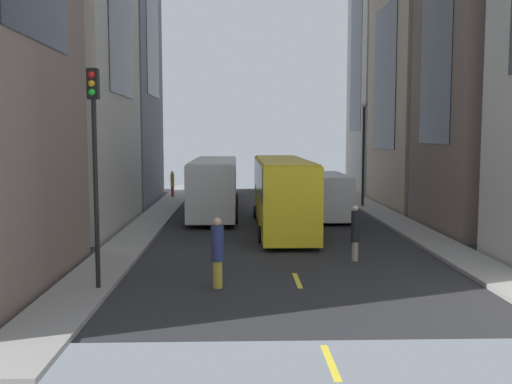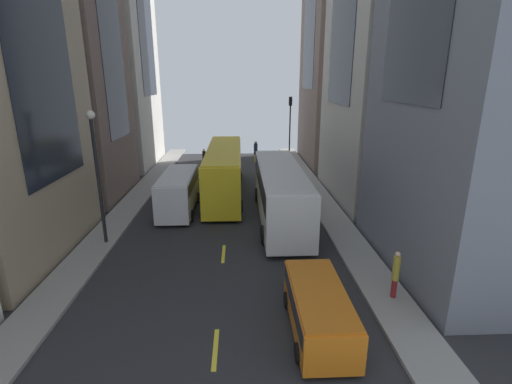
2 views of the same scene
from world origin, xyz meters
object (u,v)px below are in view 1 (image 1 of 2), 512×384
at_px(pedestrian_waiting_curb, 355,232).
at_px(traffic_light_near_corner, 94,139).
at_px(pedestrian_crossing_mid, 172,183).
at_px(streetcar_yellow, 282,188).
at_px(city_bus_white, 214,182).
at_px(delivery_van_white, 327,192).
at_px(pedestrian_walking_far, 217,251).
at_px(car_orange_0, 218,184).

height_order(pedestrian_waiting_curb, traffic_light_near_corner, traffic_light_near_corner).
bearing_deg(pedestrian_crossing_mid, streetcar_yellow, 63.49).
bearing_deg(streetcar_yellow, pedestrian_waiting_curb, -74.14).
distance_m(city_bus_white, delivery_van_white, 6.81).
height_order(city_bus_white, traffic_light_near_corner, traffic_light_near_corner).
xyz_separation_m(delivery_van_white, pedestrian_crossing_mid, (-10.14, 11.01, -0.30)).
relative_size(streetcar_yellow, traffic_light_near_corner, 1.89).
xyz_separation_m(city_bus_white, pedestrian_waiting_curb, (5.88, -13.22, -0.87)).
height_order(city_bus_white, pedestrian_crossing_mid, city_bus_white).
relative_size(pedestrian_walking_far, pedestrian_waiting_curb, 1.04).
bearing_deg(streetcar_yellow, city_bus_white, 124.07).
relative_size(pedestrian_walking_far, traffic_light_near_corner, 0.34).
distance_m(city_bus_white, car_orange_0, 11.07).
bearing_deg(car_orange_0, city_bus_white, -89.14).
relative_size(car_orange_0, pedestrian_walking_far, 2.11).
bearing_deg(traffic_light_near_corner, pedestrian_crossing_mid, 91.54).
bearing_deg(city_bus_white, pedestrian_waiting_curb, -66.01).
distance_m(car_orange_0, traffic_light_near_corner, 28.83).
bearing_deg(streetcar_yellow, delivery_van_white, 51.74).
bearing_deg(delivery_van_white, car_orange_0, 117.82).
bearing_deg(car_orange_0, traffic_light_near_corner, -95.40).
height_order(city_bus_white, streetcar_yellow, streetcar_yellow).
bearing_deg(city_bus_white, car_orange_0, 90.86).
relative_size(pedestrian_crossing_mid, pedestrian_waiting_curb, 0.92).
distance_m(pedestrian_waiting_curb, traffic_light_near_corner, 10.33).
height_order(pedestrian_walking_far, traffic_light_near_corner, traffic_light_near_corner).
bearing_deg(streetcar_yellow, pedestrian_walking_far, -103.99).
bearing_deg(city_bus_white, streetcar_yellow, -55.93).
distance_m(city_bus_white, pedestrian_crossing_mid, 9.97).
height_order(streetcar_yellow, pedestrian_walking_far, streetcar_yellow).
xyz_separation_m(delivery_van_white, car_orange_0, (-6.74, 12.77, -0.56)).
bearing_deg(pedestrian_crossing_mid, pedestrian_walking_far, 46.65).
bearing_deg(pedestrian_walking_far, traffic_light_near_corner, -68.72).
height_order(pedestrian_walking_far, pedestrian_waiting_curb, pedestrian_walking_far).
bearing_deg(pedestrian_waiting_curb, traffic_light_near_corner, 4.04).
bearing_deg(pedestrian_walking_far, car_orange_0, -163.36).
relative_size(streetcar_yellow, pedestrian_crossing_mid, 6.31).
distance_m(streetcar_yellow, pedestrian_waiting_curb, 8.16).
relative_size(delivery_van_white, pedestrian_crossing_mid, 3.12).
bearing_deg(delivery_van_white, streetcar_yellow, -128.26).
bearing_deg(pedestrian_crossing_mid, delivery_van_white, 79.90).
distance_m(city_bus_white, streetcar_yellow, 6.55).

